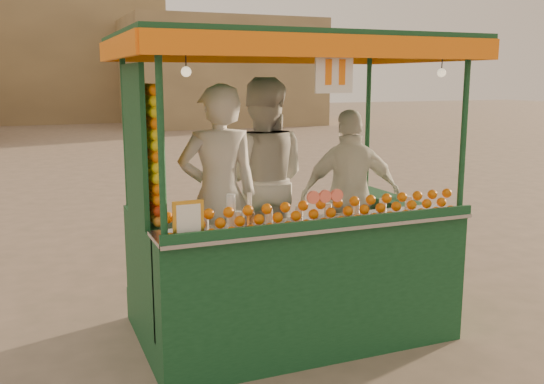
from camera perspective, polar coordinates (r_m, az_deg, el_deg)
name	(u,v)px	position (r m, az deg, el deg)	size (l,w,h in m)	color
ground	(283,329)	(5.59, 1.07, -12.87)	(90.00, 90.00, 0.00)	brown
building_right	(220,73)	(30.09, -4.97, 11.19)	(9.00, 6.00, 5.00)	#9E8459
building_center	(19,53)	(34.72, -22.80, 12.00)	(14.00, 7.00, 7.00)	#9E8459
juice_cart	(285,243)	(5.21, 1.28, -4.88)	(2.84, 1.84, 2.58)	#103B1D
vendor_left	(219,196)	(5.16, -5.05, -0.38)	(0.73, 0.51, 1.89)	beige
vendor_middle	(261,181)	(5.75, -1.04, 1.07)	(1.16, 1.05, 1.95)	beige
vendor_right	(350,196)	(5.81, 7.44, -0.39)	(1.04, 0.65, 1.65)	silver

